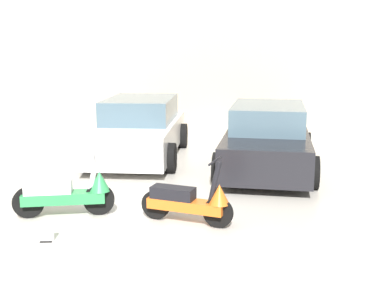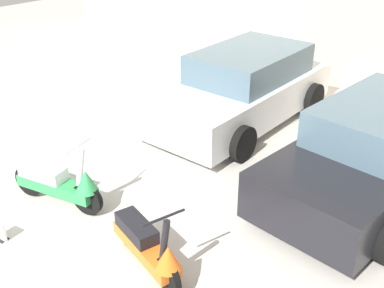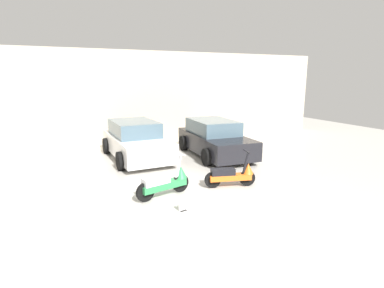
{
  "view_description": "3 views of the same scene",
  "coord_description": "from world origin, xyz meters",
  "px_view_note": "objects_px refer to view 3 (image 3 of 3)",
  "views": [
    {
      "loc": [
        2.07,
        -5.64,
        2.54
      ],
      "look_at": [
        0.83,
        2.89,
        0.79
      ],
      "focal_mm": 45.0,
      "sensor_mm": 36.0,
      "label": 1
    },
    {
      "loc": [
        4.41,
        -1.88,
        3.94
      ],
      "look_at": [
        0.49,
        2.3,
        0.94
      ],
      "focal_mm": 45.0,
      "sensor_mm": 36.0,
      "label": 2
    },
    {
      "loc": [
        -2.88,
        -5.85,
        2.88
      ],
      "look_at": [
        0.5,
        2.44,
        0.94
      ],
      "focal_mm": 28.0,
      "sensor_mm": 36.0,
      "label": 3
    }
  ],
  "objects_px": {
    "scooter_front_right": "(232,174)",
    "car_rear_center": "(214,139)",
    "scooter_front_left": "(166,182)",
    "placard_near_left_scooter": "(183,206)",
    "car_rear_left": "(136,141)"
  },
  "relations": [
    {
      "from": "scooter_front_left",
      "to": "scooter_front_right",
      "type": "distance_m",
      "value": 1.88
    },
    {
      "from": "scooter_front_left",
      "to": "placard_near_left_scooter",
      "type": "xyz_separation_m",
      "value": [
        0.08,
        -0.98,
        -0.26
      ]
    },
    {
      "from": "scooter_front_left",
      "to": "car_rear_left",
      "type": "distance_m",
      "value": 4.02
    },
    {
      "from": "scooter_front_right",
      "to": "car_rear_left",
      "type": "bearing_deg",
      "value": 126.45
    },
    {
      "from": "scooter_front_right",
      "to": "placard_near_left_scooter",
      "type": "bearing_deg",
      "value": -140.07
    },
    {
      "from": "scooter_front_right",
      "to": "car_rear_center",
      "type": "xyz_separation_m",
      "value": [
        1.12,
        3.38,
        0.29
      ]
    },
    {
      "from": "scooter_front_left",
      "to": "car_rear_left",
      "type": "bearing_deg",
      "value": 72.56
    },
    {
      "from": "scooter_front_right",
      "to": "scooter_front_left",
      "type": "bearing_deg",
      "value": -169.04
    },
    {
      "from": "scooter_front_right",
      "to": "placard_near_left_scooter",
      "type": "xyz_separation_m",
      "value": [
        -1.79,
        -0.92,
        -0.24
      ]
    },
    {
      "from": "car_rear_center",
      "to": "placard_near_left_scooter",
      "type": "relative_size",
      "value": 15.47
    },
    {
      "from": "scooter_front_right",
      "to": "car_rear_left",
      "type": "xyz_separation_m",
      "value": [
        -1.79,
        4.07,
        0.31
      ]
    },
    {
      "from": "car_rear_center",
      "to": "scooter_front_left",
      "type": "bearing_deg",
      "value": -40.35
    },
    {
      "from": "car_rear_center",
      "to": "placard_near_left_scooter",
      "type": "height_order",
      "value": "car_rear_center"
    },
    {
      "from": "scooter_front_left",
      "to": "car_rear_center",
      "type": "xyz_separation_m",
      "value": [
        3.0,
        3.32,
        0.27
      ]
    },
    {
      "from": "car_rear_center",
      "to": "placard_near_left_scooter",
      "type": "xyz_separation_m",
      "value": [
        -2.91,
        -4.3,
        -0.53
      ]
    }
  ]
}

